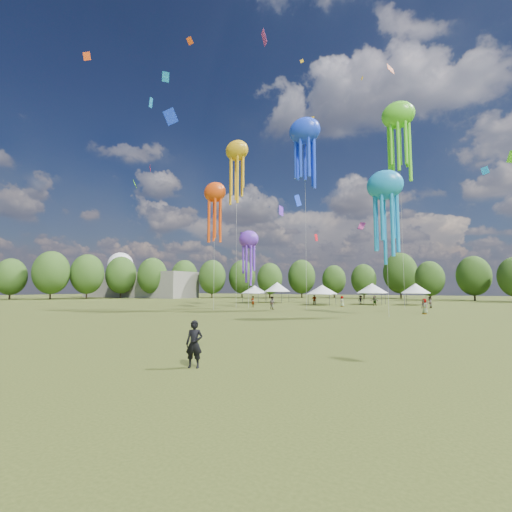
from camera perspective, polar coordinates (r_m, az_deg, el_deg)
The scene contains 10 objects.
ground at distance 22.65m, azimuth -25.98°, elevation -12.59°, with size 300.00×300.00×0.00m, color #384416.
observer_main at distance 14.97m, azimuth -9.77°, elevation -13.58°, with size 0.68×0.45×1.86m, color black.
spectator_near at distance 52.83m, azimuth 2.56°, elevation -7.46°, with size 0.92×0.72×1.89m, color gray.
spectators_far at distance 62.80m, azimuth 16.51°, elevation -6.92°, with size 26.55×23.95×1.86m.
festival_tents at distance 72.32m, azimuth 10.68°, elevation -5.08°, with size 36.72×13.12×4.33m.
show_kites at distance 55.63m, azimuth 9.67°, elevation 14.09°, with size 27.85×19.62×32.11m.
small_kites at distance 63.97m, azimuth 8.02°, elevation 19.23°, with size 78.66×55.56×43.15m.
treeline at distance 78.85m, azimuth 12.37°, elevation -2.48°, with size 201.57×95.24×13.43m.
hangar at distance 124.02m, azimuth -18.08°, elevation -4.41°, with size 40.00×12.00×8.00m, color gray.
radome at distance 140.09m, azimuth -20.73°, elevation -1.93°, with size 9.00×9.00×16.00m.
Camera 1 is at (18.19, -13.12, 3.17)m, focal length 25.21 mm.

